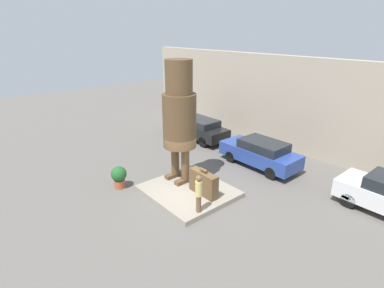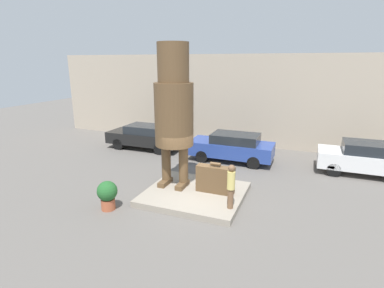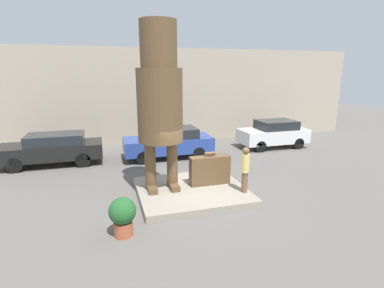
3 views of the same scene
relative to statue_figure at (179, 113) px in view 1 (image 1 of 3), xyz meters
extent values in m
plane|color=#605B56|center=(1.05, -0.33, -3.67)|extent=(60.00, 60.00, 0.00)
cube|color=gray|center=(1.05, -0.33, -3.55)|extent=(3.91, 3.56, 0.24)
cube|color=tan|center=(1.05, 8.44, -0.75)|extent=(28.00, 0.60, 5.83)
cube|color=brown|center=(-0.40, -0.13, -3.33)|extent=(0.31, 0.91, 0.20)
cube|color=brown|center=(0.40, -0.13, -3.33)|extent=(0.31, 0.91, 0.20)
cylinder|color=brown|center=(-0.40, 0.00, -2.44)|extent=(0.40, 0.40, 1.58)
cylinder|color=brown|center=(0.40, 0.00, -2.44)|extent=(0.40, 0.40, 1.58)
cylinder|color=brown|center=(0.00, 0.00, -0.37)|extent=(1.58, 1.58, 2.55)
cylinder|color=brown|center=(0.00, 0.00, 1.67)|extent=(1.25, 1.25, 1.53)
cube|color=brown|center=(1.84, -0.10, -2.88)|extent=(1.54, 0.42, 1.10)
cylinder|color=brown|center=(1.84, -0.10, -2.22)|extent=(0.42, 0.12, 0.12)
cylinder|color=brown|center=(2.76, -1.21, -3.05)|extent=(0.22, 0.22, 0.75)
cylinder|color=#DBC66B|center=(2.76, -1.21, -2.35)|extent=(0.28, 0.28, 0.66)
sphere|color=brown|center=(2.76, -1.21, -1.89)|extent=(0.25, 0.25, 0.25)
cube|color=black|center=(-4.44, 5.04, -2.96)|extent=(4.72, 1.79, 0.70)
cube|color=#1E2328|center=(-4.20, 5.04, -2.37)|extent=(2.60, 1.61, 0.48)
cylinder|color=black|center=(-5.90, 4.24, -3.31)|extent=(0.70, 0.18, 0.70)
cylinder|color=black|center=(-5.90, 5.85, -3.31)|extent=(0.70, 0.18, 0.70)
cylinder|color=black|center=(-2.97, 4.24, -3.31)|extent=(0.70, 0.18, 0.70)
cylinder|color=black|center=(-2.97, 5.85, -3.31)|extent=(0.70, 0.18, 0.70)
cube|color=#284293|center=(1.25, 4.68, -2.95)|extent=(4.57, 1.81, 0.76)
cube|color=#1E2328|center=(1.48, 4.68, -2.33)|extent=(2.51, 1.63, 0.48)
cylinder|color=black|center=(-0.17, 3.87, -3.33)|extent=(0.66, 0.18, 0.66)
cylinder|color=black|center=(-0.17, 5.50, -3.33)|extent=(0.66, 0.18, 0.66)
cylinder|color=black|center=(2.67, 3.87, -3.33)|extent=(0.66, 0.18, 0.66)
cylinder|color=black|center=(2.67, 5.50, -3.33)|extent=(0.66, 0.18, 0.66)
cylinder|color=black|center=(6.46, 4.25, -3.34)|extent=(0.66, 0.18, 0.66)
cylinder|color=black|center=(6.46, 5.88, -3.34)|extent=(0.66, 0.18, 0.66)
cylinder|color=#AD5638|center=(-1.58, -2.55, -3.46)|extent=(0.52, 0.52, 0.42)
sphere|color=#235B28|center=(-1.58, -2.55, -2.93)|extent=(0.75, 0.75, 0.75)
camera|label=1|loc=(10.67, -8.25, 3.62)|focal=28.00mm
camera|label=2|loc=(5.11, -10.88, 1.72)|focal=28.00mm
camera|label=3|loc=(-1.90, -10.29, 0.80)|focal=28.00mm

